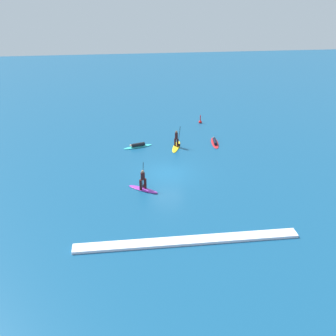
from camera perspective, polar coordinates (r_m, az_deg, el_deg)
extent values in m
plane|color=navy|center=(35.45, 0.00, -0.73)|extent=(120.00, 120.00, 0.00)
ellipsoid|color=red|center=(42.10, 6.53, 3.50)|extent=(1.03, 3.13, 0.07)
cylinder|color=black|center=(41.98, 6.55, 3.71)|extent=(0.48, 1.58, 0.31)
sphere|color=beige|center=(42.80, 6.41, 4.18)|extent=(0.25, 0.25, 0.23)
ellipsoid|color=yellow|center=(40.88, 1.15, 2.98)|extent=(1.53, 3.17, 0.08)
cylinder|color=#381414|center=(40.62, 1.33, 3.49)|extent=(0.24, 0.24, 0.78)
cylinder|color=#381414|center=(40.81, 0.99, 3.60)|extent=(0.24, 0.24, 0.78)
cylinder|color=#381414|center=(40.46, 1.17, 4.48)|extent=(0.37, 0.37, 0.64)
sphere|color=brown|center=(40.30, 1.17, 5.06)|extent=(0.29, 0.29, 0.23)
cylinder|color=black|center=(40.58, 1.55, 4.45)|extent=(0.27, 0.12, 2.07)
cube|color=black|center=(40.94, 1.53, 3.17)|extent=(0.21, 0.12, 0.32)
ellipsoid|color=purple|center=(32.81, -3.48, -2.97)|extent=(2.52, 2.06, 0.08)
cylinder|color=#381414|center=(32.67, -3.19, -2.17)|extent=(0.30, 0.30, 0.84)
cylinder|color=#381414|center=(32.52, -3.82, -2.33)|extent=(0.30, 0.30, 0.84)
cylinder|color=#381414|center=(32.27, -3.54, -1.13)|extent=(0.47, 0.47, 0.58)
sphere|color=#A37556|center=(32.10, -3.56, -0.49)|extent=(0.32, 0.32, 0.23)
cylinder|color=black|center=(32.57, -3.51, -0.98)|extent=(0.18, 0.22, 2.15)
cube|color=black|center=(33.04, -3.46, -2.56)|extent=(0.17, 0.20, 0.32)
ellipsoid|color=#33C6CC|center=(40.97, -4.22, 2.98)|extent=(3.04, 1.51, 0.09)
cylinder|color=black|center=(40.90, -4.16, 3.27)|extent=(1.38, 0.73, 0.35)
sphere|color=beige|center=(40.65, -5.20, 3.12)|extent=(0.28, 0.28, 0.23)
sphere|color=red|center=(47.89, 4.50, 6.38)|extent=(0.39, 0.39, 0.39)
cylinder|color=red|center=(47.77, 4.52, 6.79)|extent=(0.10, 0.10, 0.92)
cube|color=white|center=(26.74, 2.72, -10.08)|extent=(14.56, 0.90, 0.18)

